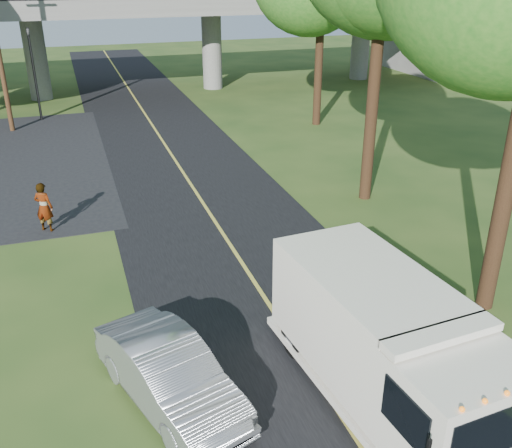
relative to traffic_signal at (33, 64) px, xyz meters
name	(u,v)px	position (x,y,z in m)	size (l,w,h in m)	color
ground	(311,370)	(6.00, -26.00, -3.20)	(120.00, 120.00, 0.00)	#284518
road	(206,207)	(6.00, -16.00, -3.19)	(7.00, 90.00, 0.02)	black
lane_line	(206,207)	(6.00, -16.00, -3.17)	(0.12, 90.00, 0.01)	gold
overpass	(125,26)	(6.00, 6.00, 1.36)	(54.00, 10.00, 7.30)	slate
traffic_signal	(33,64)	(0.00, 0.00, 0.00)	(0.18, 0.22, 5.20)	black
step_van	(385,342)	(6.99, -27.29, -1.74)	(2.88, 6.57, 2.69)	silver
silver_sedan	(170,375)	(2.80, -26.00, -2.49)	(1.50, 4.29, 1.41)	gray
pedestrian	(44,207)	(0.32, -16.26, -2.32)	(0.64, 0.42, 1.76)	gray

